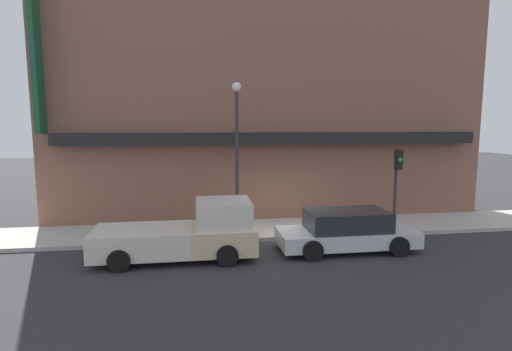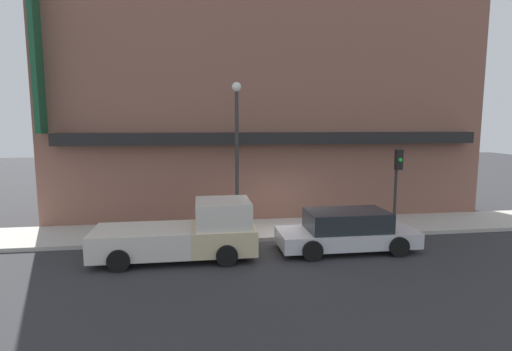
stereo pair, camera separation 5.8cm
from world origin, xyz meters
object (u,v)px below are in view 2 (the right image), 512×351
Objects in this scene: parked_car at (347,231)px; traffic_light at (397,174)px; fire_hydrant at (213,229)px; street_lamp at (237,141)px; pickup_truck at (187,233)px.

traffic_light reaches higher than parked_car.
traffic_light is at bearing 1.50° from fire_hydrant.
street_lamp is at bearing 24.15° from fire_hydrant.
street_lamp is (-3.59, 2.28, 3.05)m from parked_car.
street_lamp is at bearing 49.56° from pickup_truck.
street_lamp is (1.89, 2.28, 2.92)m from pickup_truck.
pickup_truck is 1.09× the size of parked_car.
parked_car is 3.90m from traffic_light.
fire_hydrant is at bearing 62.34° from pickup_truck.
street_lamp is at bearing 177.94° from traffic_light.
fire_hydrant is (0.94, 1.85, -0.38)m from pickup_truck.
pickup_truck is 0.90× the size of street_lamp.
pickup_truck is 8.72m from traffic_light.
traffic_light reaches higher than fire_hydrant.
parked_car is 8.29× the size of fire_hydrant.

